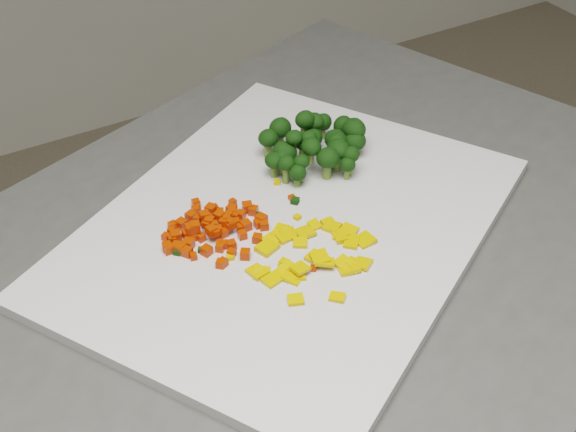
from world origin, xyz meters
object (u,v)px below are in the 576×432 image
broccoli_pile (308,139)px  carrot_pile (213,223)px  cutting_board (288,228)px  pepper_pile (316,254)px

broccoli_pile → carrot_pile: bearing=-157.4°
cutting_board → pepper_pile: pepper_pile is taller
cutting_board → broccoli_pile: bearing=48.4°
carrot_pile → broccoli_pile: (0.16, 0.06, 0.02)m
carrot_pile → pepper_pile: 0.11m
carrot_pile → pepper_pile: carrot_pile is taller
carrot_pile → cutting_board: bearing=-17.8°
pepper_pile → broccoli_pile: size_ratio=0.97×
carrot_pile → pepper_pile: (0.07, -0.09, -0.01)m
cutting_board → carrot_pile: carrot_pile is taller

